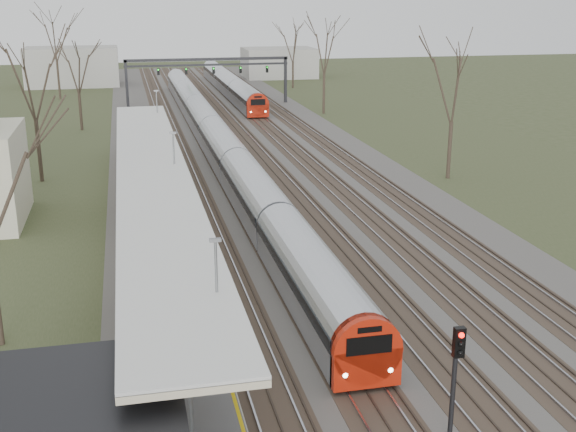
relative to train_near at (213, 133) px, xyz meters
name	(u,v)px	position (x,y,z in m)	size (l,w,h in m)	color
track_bed	(247,152)	(2.76, -2.81, -1.42)	(24.00, 160.00, 0.22)	#474442
platform	(152,207)	(-6.55, -20.31, -0.98)	(3.50, 69.00, 1.00)	#9E9B93
canopy	(152,172)	(-6.55, -24.82, 2.45)	(4.10, 50.00, 3.11)	slate
signal_gantry	(208,67)	(2.79, 27.18, 3.43)	(21.00, 0.59, 6.08)	black
tree_west_far	(31,77)	(-14.50, -9.81, 6.54)	(5.50, 5.50, 11.33)	#2D231C
tree_east_far	(454,85)	(16.50, -15.81, 5.81)	(5.00, 5.00, 10.30)	#2D231C
train_near	(213,133)	(0.00, 0.00, 0.00)	(2.62, 90.21, 3.05)	#ABAEB5
train_far	(230,84)	(7.00, 37.06, 0.00)	(2.62, 45.21, 3.05)	#ABAEB5
signal_post	(456,366)	(1.75, -48.10, 1.25)	(0.35, 0.45, 4.10)	black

